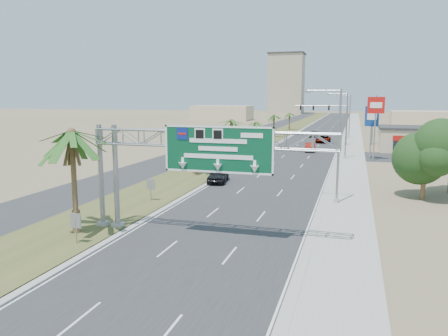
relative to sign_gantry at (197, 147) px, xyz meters
name	(u,v)px	position (x,y,z in m)	size (l,w,h in m)	color
ground	(145,304)	(1.06, -9.93, -6.06)	(600.00, 600.00, 0.00)	#8C7A59
road	(323,131)	(1.06, 100.07, -6.05)	(12.00, 300.00, 0.02)	#28282B
sidewalk_right	(354,131)	(9.56, 100.07, -6.01)	(4.00, 300.00, 0.10)	#9E9B93
median_grass	(287,130)	(-8.94, 100.07, -6.00)	(7.00, 300.00, 0.12)	#444E22
opposing_road	(264,130)	(-15.94, 100.07, -6.05)	(8.00, 300.00, 0.02)	#28282B
sign_gantry	(197,147)	(0.00, 0.00, 0.00)	(16.75, 1.24, 7.50)	gray
palm_near	(71,133)	(-8.14, -1.93, 0.87)	(5.70, 5.70, 8.35)	brown
palm_row_b	(195,135)	(-8.44, 22.07, -1.16)	(3.99, 3.99, 5.95)	brown
palm_row_c	(231,121)	(-8.44, 38.07, -0.39)	(3.99, 3.99, 6.75)	brown
palm_row_d	(256,123)	(-8.44, 56.07, -1.64)	(3.99, 3.99, 5.45)	brown
palm_row_e	(274,116)	(-8.44, 75.07, -0.97)	(3.99, 3.99, 6.15)	brown
palm_row_f	(290,114)	(-8.44, 100.07, -1.35)	(3.99, 3.99, 5.75)	brown
streetlight_near	(336,151)	(8.36, 12.07, -1.36)	(3.27, 0.44, 10.00)	gray
streetlight_mid	(345,128)	(8.36, 42.07, -1.36)	(3.27, 0.44, 10.00)	gray
streetlight_far	(349,118)	(8.36, 78.07, -1.36)	(3.27, 0.44, 10.00)	gray
signal_mast	(336,121)	(6.23, 62.05, -1.21)	(10.28, 0.71, 8.00)	gray
store_building	(434,140)	(23.06, 56.07, -4.06)	(18.00, 10.00, 4.00)	#C7B286
oak_near	(426,151)	(16.06, 16.07, -1.53)	(4.50, 4.50, 6.80)	brown
median_signback_a	(76,223)	(-6.74, -3.93, -4.61)	(0.75, 0.08, 2.08)	gray
median_signback_b	(151,186)	(-7.44, 8.07, -4.61)	(0.75, 0.08, 2.08)	gray
tower_distant	(286,84)	(-30.94, 240.07, 11.44)	(20.00, 16.00, 35.00)	tan
building_distant_left	(222,113)	(-43.94, 150.07, -3.06)	(24.00, 14.00, 6.00)	#C7B286
building_distant_right	(423,119)	(31.06, 130.07, -3.56)	(20.00, 12.00, 5.00)	#C7B286
car_left_lane	(218,175)	(-4.44, 18.62, -5.23)	(1.95, 4.84, 1.65)	black
car_mid_lane	(310,147)	(2.56, 49.68, -5.29)	(1.62, 4.65, 1.53)	maroon
car_right_lane	(323,139)	(3.57, 66.15, -5.32)	(2.44, 5.28, 1.47)	gray
car_far	(313,134)	(0.45, 78.81, -5.39)	(1.88, 4.61, 1.34)	black
pole_sign_red_near	(376,109)	(12.63, 41.11, 1.53)	(2.42, 0.63, 9.59)	gray
pole_sign_blue	(372,119)	(12.20, 42.74, 0.09)	(2.01, 0.76, 8.20)	gray
pole_sign_red_far	(373,113)	(13.19, 64.84, 0.33)	(2.20, 0.35, 8.10)	gray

